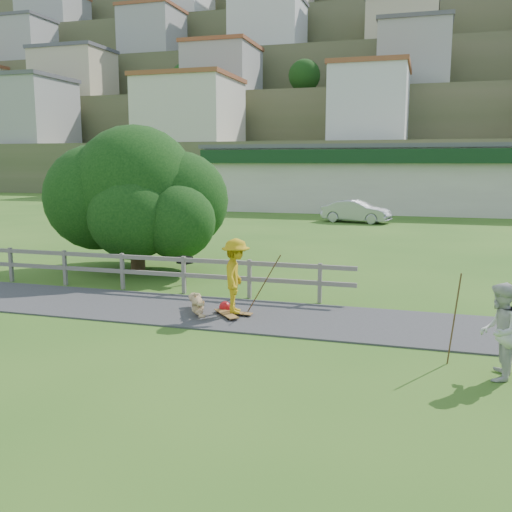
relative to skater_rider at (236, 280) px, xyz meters
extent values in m
plane|color=#2D5F1B|center=(-0.25, -1.36, -0.93)|extent=(260.00, 260.00, 0.00)
cube|color=#333335|center=(-0.25, 0.14, -0.91)|extent=(34.00, 3.00, 0.04)
cube|color=#5F5A53|center=(-8.25, 1.94, -0.38)|extent=(0.10, 0.10, 1.10)
cube|color=#5F5A53|center=(-6.25, 1.94, -0.38)|extent=(0.10, 0.10, 1.10)
cube|color=#5F5A53|center=(-4.25, 1.94, -0.38)|extent=(0.10, 0.10, 1.10)
cube|color=#5F5A53|center=(-2.25, 1.94, -0.38)|extent=(0.10, 0.10, 1.10)
cube|color=#5F5A53|center=(-0.25, 1.94, -0.38)|extent=(0.10, 0.10, 1.10)
cube|color=#5F5A53|center=(1.75, 1.94, -0.38)|extent=(0.10, 0.10, 1.10)
cube|color=#5F5A53|center=(-4.75, 1.94, 0.07)|extent=(15.00, 0.08, 0.12)
cube|color=#5F5A53|center=(-4.75, 1.94, -0.38)|extent=(15.00, 0.08, 0.12)
cube|color=beige|center=(3.75, 33.64, 1.47)|extent=(32.00, 10.00, 4.80)
cube|color=#133519|center=(3.75, 28.44, 3.27)|extent=(32.00, 0.60, 1.00)
cube|color=#505156|center=(3.75, 33.64, 4.02)|extent=(32.50, 10.50, 0.30)
cube|color=#495431|center=(-0.25, 53.64, 2.07)|extent=(220.00, 14.00, 6.00)
cube|color=beige|center=(-0.25, 53.64, 8.57)|extent=(10.00, 9.00, 7.00)
cube|color=#505156|center=(-0.25, 53.64, 12.32)|extent=(10.40, 9.40, 0.50)
cube|color=#495431|center=(-0.25, 66.64, 5.57)|extent=(220.00, 14.00, 13.00)
cube|color=beige|center=(-0.25, 66.64, 15.57)|extent=(10.00, 9.00, 7.00)
cube|color=#505156|center=(-0.25, 66.64, 19.32)|extent=(10.40, 9.40, 0.50)
cube|color=#495431|center=(-0.25, 79.64, 9.57)|extent=(220.00, 14.00, 21.00)
cube|color=beige|center=(-0.25, 79.64, 23.57)|extent=(10.00, 9.00, 7.00)
cube|color=#495431|center=(-0.25, 92.64, 14.07)|extent=(220.00, 14.00, 30.00)
cube|color=#495431|center=(-0.25, 106.64, 19.07)|extent=(220.00, 14.00, 40.00)
imported|color=#C19812|center=(0.00, 0.00, 0.00)|extent=(0.94, 1.32, 1.85)
imported|color=tan|center=(-0.98, -0.09, -0.65)|extent=(1.52, 1.05, 0.56)
imported|color=silver|center=(5.73, -2.61, -0.06)|extent=(0.81, 0.96, 1.73)
imported|color=#A5A7AD|center=(0.25, 23.33, -0.22)|extent=(4.52, 2.42, 1.41)
sphere|color=red|center=(-0.38, 0.26, -0.78)|extent=(0.30, 0.30, 0.30)
cylinder|color=#523821|center=(0.60, 0.40, -0.04)|extent=(0.03, 0.03, 1.77)
cylinder|color=#523821|center=(5.01, -2.06, -0.04)|extent=(0.03, 0.03, 1.77)
camera|label=1|loc=(4.38, -13.04, 2.87)|focal=40.00mm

